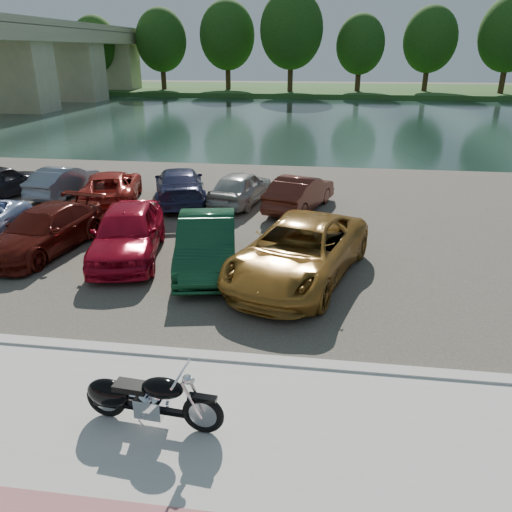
{
  "coord_description": "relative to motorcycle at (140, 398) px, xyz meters",
  "views": [
    {
      "loc": [
        2.23,
        -6.1,
        5.66
      ],
      "look_at": [
        0.71,
        4.85,
        1.1
      ],
      "focal_mm": 35.0,
      "sensor_mm": 36.0,
      "label": 1
    }
  ],
  "objects": [
    {
      "name": "motorcycle",
      "position": [
        0.0,
        0.0,
        0.0
      ],
      "size": [
        2.33,
        0.75,
        1.05
      ],
      "rotation": [
        0.0,
        0.0,
        -0.09
      ],
      "color": "black",
      "rests_on": "promenade"
    },
    {
      "name": "river",
      "position": [
        0.48,
        39.96,
        -0.56
      ],
      "size": [
        120.0,
        40.0,
        0.0
      ],
      "primitive_type": "cube",
      "color": "#182B27",
      "rests_on": "ground"
    },
    {
      "name": "car_10",
      "position": [
        -5.62,
        12.15,
        0.11
      ],
      "size": [
        3.28,
        4.95,
        1.26
      ],
      "primitive_type": "imported",
      "rotation": [
        0.0,
        0.0,
        3.42
      ],
      "color": "#A6251B",
      "rests_on": "parking_lot"
    },
    {
      "name": "car_3",
      "position": [
        -5.51,
        6.94,
        0.13
      ],
      "size": [
        2.47,
        4.68,
        1.29
      ],
      "primitive_type": "imported",
      "rotation": [
        0.0,
        0.0,
        -0.15
      ],
      "color": "#4C110A",
      "rests_on": "parking_lot"
    },
    {
      "name": "parking_lot",
      "position": [
        0.48,
        10.96,
        -0.54
      ],
      "size": [
        60.0,
        18.0,
        0.04
      ],
      "primitive_type": "cube",
      "color": "#3F3A33",
      "rests_on": "ground"
    },
    {
      "name": "car_5",
      "position": [
        -0.39,
        6.36,
        0.21
      ],
      "size": [
        2.34,
        4.63,
        1.46
      ],
      "primitive_type": "imported",
      "rotation": [
        0.0,
        0.0,
        0.19
      ],
      "color": "#113E23",
      "rests_on": "parking_lot"
    },
    {
      "name": "car_8",
      "position": [
        -10.45,
        12.25,
        0.15
      ],
      "size": [
        2.54,
        4.23,
        1.35
      ],
      "primitive_type": "imported",
      "rotation": [
        0.0,
        0.0,
        2.89
      ],
      "color": "black",
      "rests_on": "parking_lot"
    },
    {
      "name": "car_12",
      "position": [
        -0.52,
        12.73,
        0.13
      ],
      "size": [
        2.35,
        4.09,
        1.31
      ],
      "primitive_type": "imported",
      "rotation": [
        0.0,
        0.0,
        2.92
      ],
      "color": "#A4A4A0",
      "rests_on": "parking_lot"
    },
    {
      "name": "car_4",
      "position": [
        -2.85,
        6.81,
        0.25
      ],
      "size": [
        2.73,
        4.81,
        1.54
      ],
      "primitive_type": "imported",
      "rotation": [
        0.0,
        0.0,
        0.21
      ],
      "color": "#A80B22",
      "rests_on": "parking_lot"
    },
    {
      "name": "far_trees",
      "position": [
        4.84,
        65.75,
        6.93
      ],
      "size": [
        70.25,
        10.68,
        12.52
      ],
      "color": "#382414",
      "rests_on": "far_bank"
    },
    {
      "name": "far_bank",
      "position": [
        0.48,
        71.96,
        -0.26
      ],
      "size": [
        120.0,
        24.0,
        0.6
      ],
      "primitive_type": "cube",
      "color": "#264719",
      "rests_on": "ground"
    },
    {
      "name": "car_9",
      "position": [
        -8.03,
        12.92,
        0.09
      ],
      "size": [
        1.71,
        3.83,
        1.22
      ],
      "primitive_type": "imported",
      "rotation": [
        0.0,
        0.0,
        3.03
      ],
      "color": "slate",
      "rests_on": "parking_lot"
    },
    {
      "name": "promenade",
      "position": [
        0.48,
        -1.04,
        -0.51
      ],
      "size": [
        60.0,
        6.0,
        0.1
      ],
      "primitive_type": "cube",
      "color": "#BBB7B0",
      "rests_on": "ground"
    },
    {
      "name": "ground",
      "position": [
        0.48,
        -0.04,
        -0.56
      ],
      "size": [
        200.0,
        200.0,
        0.0
      ],
      "primitive_type": "plane",
      "color": "#595447",
      "rests_on": "ground"
    },
    {
      "name": "kerb",
      "position": [
        0.48,
        1.96,
        -0.49
      ],
      "size": [
        60.0,
        0.3,
        0.14
      ],
      "primitive_type": "cube",
      "color": "#BBB7B0",
      "rests_on": "ground"
    },
    {
      "name": "bridge",
      "position": [
        -27.52,
        40.99,
        4.96
      ],
      "size": [
        7.0,
        56.0,
        8.55
      ],
      "color": "tan",
      "rests_on": "ground"
    },
    {
      "name": "car_13",
      "position": [
        1.83,
        12.26,
        0.13
      ],
      "size": [
        2.61,
        4.22,
        1.31
      ],
      "primitive_type": "imported",
      "rotation": [
        0.0,
        0.0,
        2.81
      ],
      "color": "#491B13",
      "rests_on": "parking_lot"
    },
    {
      "name": "car_11",
      "position": [
        -2.98,
        12.64,
        0.16
      ],
      "size": [
        3.25,
        5.04,
        1.36
      ],
      "primitive_type": "imported",
      "rotation": [
        0.0,
        0.0,
        3.45
      ],
      "color": "#282A4E",
      "rests_on": "parking_lot"
    },
    {
      "name": "car_6",
      "position": [
        2.15,
        5.99,
        0.25
      ],
      "size": [
        4.07,
        6.06,
        1.54
      ],
      "primitive_type": "imported",
      "rotation": [
        0.0,
        0.0,
        -0.3
      ],
      "color": "#976522",
      "rests_on": "parking_lot"
    }
  ]
}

